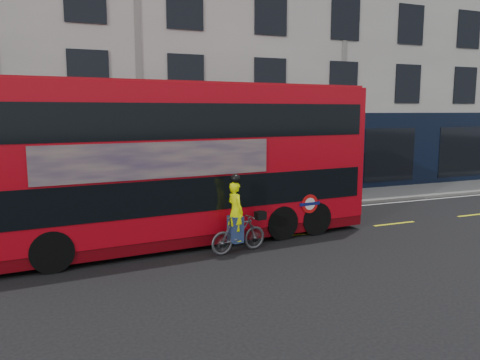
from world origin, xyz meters
TOP-DOWN VIEW (x-y plane):
  - ground at (0.00, 0.00)m, footprint 120.00×120.00m
  - pavement at (0.00, 6.50)m, footprint 60.00×3.00m
  - kerb at (0.00, 5.00)m, footprint 60.00×0.12m
  - building_terrace at (0.00, 12.94)m, footprint 50.00×10.07m
  - road_edge_line at (0.00, 4.70)m, footprint 58.00×0.10m
  - lane_dashes at (0.00, 1.50)m, footprint 58.00×0.12m
  - bus at (0.25, 2.20)m, footprint 12.43×3.78m
  - cyclist at (1.38, 0.41)m, footprint 1.89×0.84m

SIDE VIEW (x-z plane):
  - ground at x=0.00m, z-range 0.00..0.00m
  - road_edge_line at x=0.00m, z-range 0.00..0.01m
  - lane_dashes at x=0.00m, z-range 0.00..0.01m
  - pavement at x=0.00m, z-range 0.00..0.12m
  - kerb at x=0.00m, z-range 0.00..0.13m
  - cyclist at x=1.38m, z-range -0.39..1.94m
  - bus at x=0.25m, z-range 0.06..5.00m
  - building_terrace at x=0.00m, z-range -0.01..14.99m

